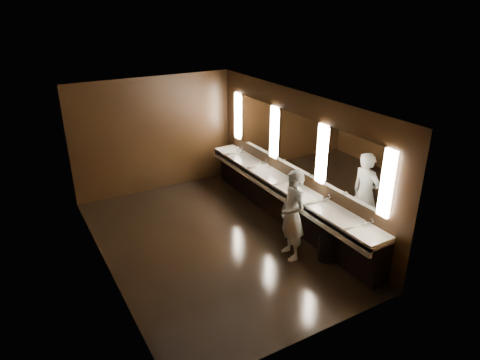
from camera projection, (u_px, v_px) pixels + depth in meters
The scene contains 10 objects.
floor at pixel (212, 242), 8.49m from camera, with size 6.00×6.00×0.00m, color black.
ceiling at pixel (207, 103), 7.37m from camera, with size 4.00×6.00×0.02m, color #2D2D2B.
wall_back at pixel (155, 135), 10.32m from camera, with size 4.00×0.02×2.80m, color black.
wall_front at pixel (312, 255), 5.54m from camera, with size 4.00×0.02×2.80m, color black.
wall_left at pixel (100, 201), 7.01m from camera, with size 0.02×6.00×2.80m, color black.
wall_right at pixel (296, 158), 8.85m from camera, with size 0.02×6.00×2.80m, color black.
sink_counter at pixel (286, 200), 9.11m from camera, with size 0.55×5.40×1.01m.
mirror_band at pixel (296, 142), 8.70m from camera, with size 0.06×5.03×1.15m.
person at pixel (293, 215), 7.70m from camera, with size 0.63×0.41×1.72m, color #8AB7CE.
trash_bin at pixel (327, 248), 7.83m from camera, with size 0.33×0.33×0.51m, color black.
Camera 1 is at (-3.15, -6.61, 4.50)m, focal length 32.00 mm.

